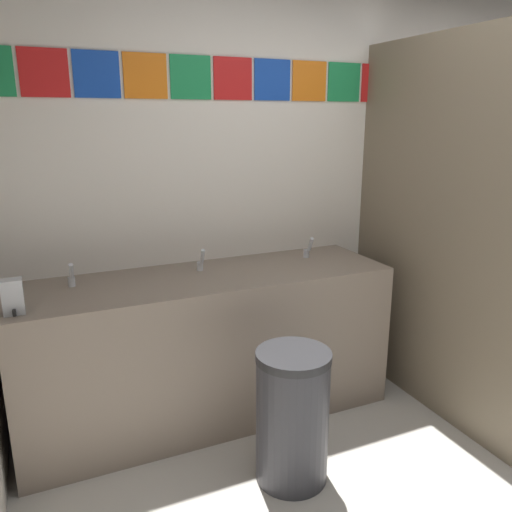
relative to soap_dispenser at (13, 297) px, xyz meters
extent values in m
cube|color=silver|center=(1.88, 0.53, 0.44)|extent=(4.02, 0.08, 2.75)
cube|color=red|center=(0.25, 0.49, 0.98)|extent=(0.23, 0.01, 0.23)
cube|color=#1947B7|center=(0.50, 0.49, 0.98)|extent=(0.23, 0.01, 0.23)
cube|color=orange|center=(0.75, 0.49, 0.98)|extent=(0.23, 0.01, 0.23)
cube|color=#1E8C4C|center=(1.00, 0.49, 0.98)|extent=(0.23, 0.01, 0.23)
cube|color=red|center=(1.25, 0.49, 0.98)|extent=(0.23, 0.01, 0.23)
cube|color=#1947B7|center=(1.50, 0.49, 0.98)|extent=(0.23, 0.01, 0.23)
cube|color=orange|center=(1.75, 0.49, 0.98)|extent=(0.23, 0.01, 0.23)
cube|color=#1E8C4C|center=(2.00, 0.49, 0.98)|extent=(0.23, 0.01, 0.23)
cube|color=red|center=(2.25, 0.49, 0.98)|extent=(0.23, 0.01, 0.23)
cube|color=#1947B7|center=(2.51, 0.49, 0.98)|extent=(0.23, 0.01, 0.23)
cube|color=orange|center=(2.76, 0.49, 0.98)|extent=(0.23, 0.01, 0.23)
cube|color=#1E8C4C|center=(3.01, 0.49, 0.98)|extent=(0.23, 0.01, 0.23)
cube|color=red|center=(3.26, 0.49, 0.98)|extent=(0.23, 0.01, 0.23)
cube|color=gray|center=(0.96, 0.19, -0.51)|extent=(2.08, 0.61, 0.86)
cube|color=gray|center=(0.96, 0.48, -0.12)|extent=(2.08, 0.03, 0.08)
cylinder|color=#EEE5CC|center=(0.27, 0.16, -0.13)|extent=(0.34, 0.34, 0.10)
cylinder|color=#EEE5CC|center=(0.96, 0.16, -0.13)|extent=(0.34, 0.34, 0.10)
cylinder|color=#EEE5CC|center=(1.65, 0.16, -0.13)|extent=(0.34, 0.34, 0.10)
cylinder|color=silver|center=(0.27, 0.30, -0.05)|extent=(0.04, 0.04, 0.05)
cylinder|color=silver|center=(0.27, 0.25, 0.02)|extent=(0.02, 0.06, 0.09)
cylinder|color=silver|center=(0.96, 0.30, -0.05)|extent=(0.04, 0.04, 0.05)
cylinder|color=silver|center=(0.96, 0.25, 0.02)|extent=(0.02, 0.06, 0.09)
cylinder|color=silver|center=(1.65, 0.30, -0.05)|extent=(0.04, 0.04, 0.05)
cylinder|color=silver|center=(1.65, 0.25, 0.02)|extent=(0.02, 0.06, 0.09)
cube|color=#B7BABF|center=(0.00, 0.00, 0.00)|extent=(0.09, 0.07, 0.16)
cylinder|color=black|center=(0.00, -0.04, -0.06)|extent=(0.02, 0.02, 0.03)
cube|color=#726651|center=(2.20, -0.24, 0.13)|extent=(0.04, 1.46, 2.14)
cylinder|color=white|center=(2.74, 0.06, -0.74)|extent=(0.38, 0.38, 0.40)
torus|color=white|center=(2.74, 0.06, -0.52)|extent=(0.39, 0.39, 0.05)
cube|color=white|center=(2.74, 0.27, -0.37)|extent=(0.34, 0.17, 0.34)
cylinder|color=#333338|center=(1.14, -0.50, -0.62)|extent=(0.35, 0.35, 0.62)
cylinder|color=#262628|center=(1.14, -0.50, -0.29)|extent=(0.35, 0.35, 0.04)
camera|label=1|loc=(0.12, -2.37, 0.76)|focal=35.67mm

